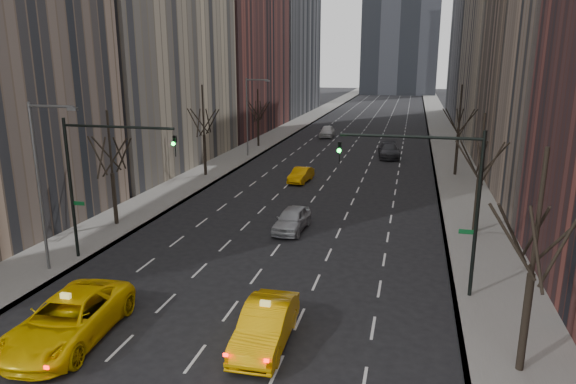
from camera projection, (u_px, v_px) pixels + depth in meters
The scene contains 18 objects.
sidewalk_left at pixel (289, 129), 84.68m from camera, with size 4.50×320.00×0.15m, color slate.
sidewalk_right at pixel (443, 134), 79.08m from camera, with size 4.50×320.00×0.15m, color slate.
tree_lw_b at pixel (112, 173), 34.80m from camera, with size 3.36×3.50×7.82m.
tree_lw_c at pixel (204, 136), 49.77m from camera, with size 3.36×3.50×8.74m.
tree_lw_d at pixel (258, 120), 66.82m from camera, with size 3.36×3.50×7.36m.
tree_rw_a at pixel (531, 275), 17.98m from camera, with size 3.36×3.50×8.28m.
tree_rw_b at pixel (479, 179), 33.07m from camera, with size 3.36×3.50×7.82m.
tree_rw_c at pixel (458, 135), 49.92m from camera, with size 3.36×3.50×8.74m.
traffic_mast_left at pixel (95, 167), 28.05m from camera, with size 6.69×0.39×8.00m.
traffic_mast_right at pixel (441, 186), 23.88m from camera, with size 6.69×0.39×8.00m.
streetlight_near at pixel (43, 171), 26.54m from camera, with size 2.83×0.22×9.00m.
streetlight_far at pixel (250, 109), 59.46m from camera, with size 2.83×0.22×9.00m.
taxi_suv at pixel (69, 319), 20.95m from camera, with size 3.07×6.66×1.85m, color yellow.
taxi_sedan at pixel (266, 325), 20.62m from camera, with size 1.80×5.16×1.70m, color #FFB305.
silver_sedan_ahead at pixel (292, 219), 34.52m from camera, with size 1.84×4.57×1.56m, color #AAACB2.
far_taxi at pixel (301, 175), 48.25m from camera, with size 1.43×4.09×1.35m, color #EF9F05.
far_suv_grey at pixel (389, 150), 60.25m from camera, with size 2.33×5.73×1.66m, color #2E2E33.
far_car_white at pixel (327, 131), 76.11m from camera, with size 2.00×4.97×1.69m, color silver.
Camera 1 is at (7.64, -12.22, 11.22)m, focal length 32.00 mm.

